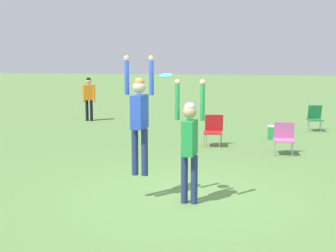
{
  "coord_description": "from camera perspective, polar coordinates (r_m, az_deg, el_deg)",
  "views": [
    {
      "loc": [
        1.65,
        -8.08,
        2.52
      ],
      "look_at": [
        -0.21,
        0.03,
        1.3
      ],
      "focal_mm": 50.0,
      "sensor_mm": 36.0,
      "label": 1
    }
  ],
  "objects": [
    {
      "name": "camping_chair_0",
      "position": [
        16.93,
        17.46,
        1.12
      ],
      "size": [
        0.57,
        0.61,
        0.88
      ],
      "rotation": [
        0.0,
        0.0,
        3.39
      ],
      "color": "gray",
      "rests_on": "ground_plane"
    },
    {
      "name": "camping_chair_2",
      "position": [
        13.47,
        5.56,
        -0.3
      ],
      "size": [
        0.59,
        0.63,
        0.89
      ],
      "rotation": [
        0.0,
        0.0,
        3.28
      ],
      "color": "gray",
      "rests_on": "ground_plane"
    },
    {
      "name": "person_jumping",
      "position": [
        8.23,
        -3.51,
        1.63
      ],
      "size": [
        0.55,
        0.41,
        2.13
      ],
      "rotation": [
        0.0,
        0.0,
        1.49
      ],
      "color": "navy",
      "rests_on": "ground_plane"
    },
    {
      "name": "person_defending",
      "position": [
        8.01,
        2.64,
        -1.53
      ],
      "size": [
        0.54,
        0.4,
        2.16
      ],
      "rotation": [
        0.0,
        0.0,
        -1.65
      ],
      "color": "navy",
      "rests_on": "ground_plane"
    },
    {
      "name": "cooler_box",
      "position": [
        14.88,
        12.98,
        -0.78
      ],
      "size": [
        0.49,
        0.35,
        0.42
      ],
      "color": "#2D8C4C",
      "rests_on": "ground_plane"
    },
    {
      "name": "ground_plane",
      "position": [
        8.62,
        1.35,
        -8.65
      ],
      "size": [
        120.0,
        120.0,
        0.0
      ],
      "primitive_type": "plane",
      "color": "#608C47"
    },
    {
      "name": "person_spectator_near",
      "position": [
        18.89,
        -9.63,
        3.77
      ],
      "size": [
        0.57,
        0.38,
        1.74
      ],
      "rotation": [
        0.0,
        0.0,
        0.51
      ],
      "color": "black",
      "rests_on": "ground_plane"
    },
    {
      "name": "camping_chair_1",
      "position": [
        12.64,
        13.94,
        -1.2
      ],
      "size": [
        0.56,
        0.6,
        0.84
      ],
      "rotation": [
        0.0,
        0.0,
        3.22
      ],
      "color": "gray",
      "rests_on": "ground_plane"
    },
    {
      "name": "frisbee",
      "position": [
        8.03,
        -0.25,
        6.18
      ],
      "size": [
        0.23,
        0.23,
        0.07
      ],
      "color": "#2D9EDB"
    }
  ]
}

